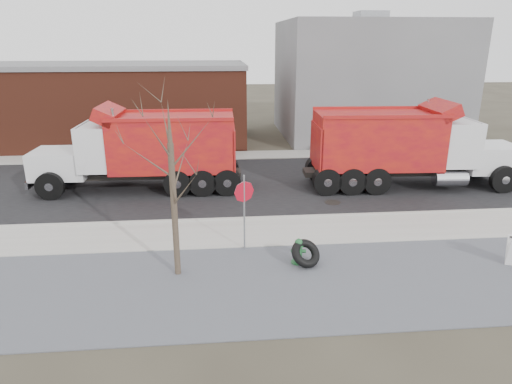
{
  "coord_description": "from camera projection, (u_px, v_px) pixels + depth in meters",
  "views": [
    {
      "loc": [
        -1.97,
        -14.97,
        6.66
      ],
      "look_at": [
        -0.54,
        0.78,
        1.4
      ],
      "focal_mm": 32.0,
      "sensor_mm": 36.0,
      "label": 1
    }
  ],
  "objects": [
    {
      "name": "fire_hydrant",
      "position": [
        298.0,
        252.0,
        14.22
      ],
      "size": [
        0.48,
        0.47,
        0.84
      ],
      "rotation": [
        0.0,
        0.0,
        -0.18
      ],
      "color": "#256133",
      "rests_on": "ground"
    },
    {
      "name": "stop_sign",
      "position": [
        244.0,
        199.0,
        14.72
      ],
      "size": [
        0.66,
        0.32,
        2.61
      ],
      "rotation": [
        0.0,
        0.0,
        0.03
      ],
      "color": "gray",
      "rests_on": "ground"
    },
    {
      "name": "far_sidewalk",
      "position": [
        248.0,
        155.0,
        27.75
      ],
      "size": [
        60.0,
        2.0,
        0.06
      ],
      "primitive_type": "cube",
      "color": "#9E9B93",
      "rests_on": "ground"
    },
    {
      "name": "gravel_verge",
      "position": [
        288.0,
        284.0,
        13.1
      ],
      "size": [
        60.0,
        5.0,
        0.03
      ],
      "primitive_type": "cube",
      "color": "slate",
      "rests_on": "ground"
    },
    {
      "name": "dump_truck_red_b",
      "position": [
        146.0,
        148.0,
        20.85
      ],
      "size": [
        9.42,
        2.85,
        3.93
      ],
      "rotation": [
        0.0,
        0.0,
        3.12
      ],
      "color": "black",
      "rests_on": "ground"
    },
    {
      "name": "building_grey",
      "position": [
        366.0,
        79.0,
        32.93
      ],
      "size": [
        12.0,
        10.0,
        8.0
      ],
      "color": "gray",
      "rests_on": "ground"
    },
    {
      "name": "sidewalk",
      "position": [
        272.0,
        232.0,
        16.64
      ],
      "size": [
        60.0,
        2.5,
        0.06
      ],
      "primitive_type": "cube",
      "color": "#9E9B93",
      "rests_on": "ground"
    },
    {
      "name": "building_brick",
      "position": [
        95.0,
        103.0,
        30.79
      ],
      "size": [
        20.2,
        8.2,
        5.3
      ],
      "color": "#5E281B",
      "rests_on": "ground"
    },
    {
      "name": "curb",
      "position": [
        268.0,
        218.0,
        17.86
      ],
      "size": [
        60.0,
        0.15,
        0.11
      ],
      "primitive_type": "cube",
      "color": "#9E9B93",
      "rests_on": "ground"
    },
    {
      "name": "truck_tire",
      "position": [
        306.0,
        253.0,
        14.08
      ],
      "size": [
        1.21,
        1.17,
        0.85
      ],
      "color": "black",
      "rests_on": "ground"
    },
    {
      "name": "road",
      "position": [
        257.0,
        183.0,
        22.37
      ],
      "size": [
        60.0,
        9.4,
        0.02
      ],
      "primitive_type": "cube",
      "color": "black",
      "rests_on": "ground"
    },
    {
      "name": "dump_truck_red_a",
      "position": [
        405.0,
        145.0,
        21.33
      ],
      "size": [
        10.12,
        3.14,
        4.01
      ],
      "rotation": [
        0.0,
        0.0,
        -0.04
      ],
      "color": "black",
      "rests_on": "ground"
    },
    {
      "name": "ground",
      "position": [
        273.0,
        235.0,
        16.42
      ],
      "size": [
        120.0,
        120.0,
        0.0
      ],
      "primitive_type": "plane",
      "color": "#383328",
      "rests_on": "ground"
    },
    {
      "name": "bare_tree",
      "position": [
        172.0,
        168.0,
        12.64
      ],
      "size": [
        3.2,
        3.2,
        5.2
      ],
      "color": "#382D23",
      "rests_on": "ground"
    }
  ]
}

